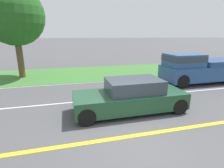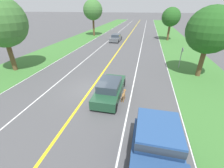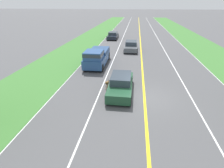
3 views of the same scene
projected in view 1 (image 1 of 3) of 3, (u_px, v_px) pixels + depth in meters
ground_plane at (133, 136)px, 5.66m from camera, size 400.00×400.00×0.00m
centre_divider_line at (133, 136)px, 5.66m from camera, size 0.18×160.00×0.01m
lane_edge_line_right at (96, 82)px, 12.18m from camera, size 0.14×160.00×0.01m
lane_dash_same_dir at (108, 99)px, 8.92m from camera, size 0.10×160.00×0.01m
grass_verge_right at (90, 73)px, 14.97m from camera, size 6.00×160.00×0.03m
ego_car at (130, 97)px, 7.37m from camera, size 1.81×4.66×1.40m
dog at (128, 91)px, 8.54m from camera, size 0.28×1.04×0.82m
pickup_truck at (200, 68)px, 11.83m from camera, size 2.12×5.65×1.98m
roadside_tree_right_near at (14, 16)px, 12.28m from camera, size 4.17×4.17×6.55m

